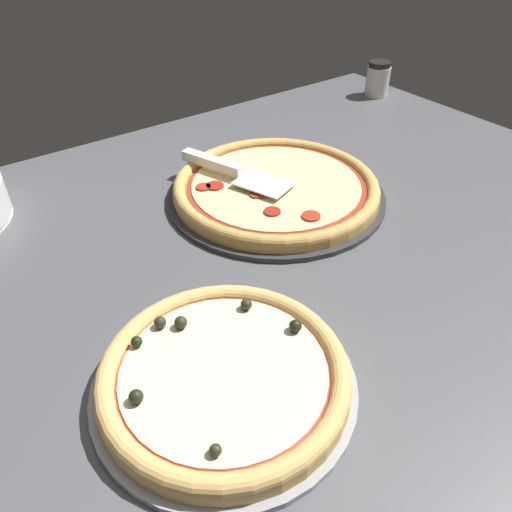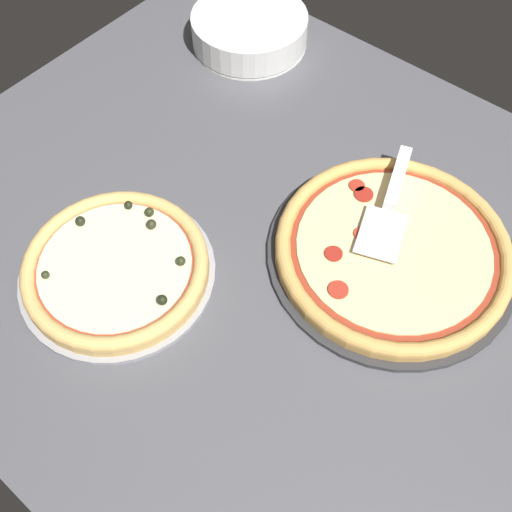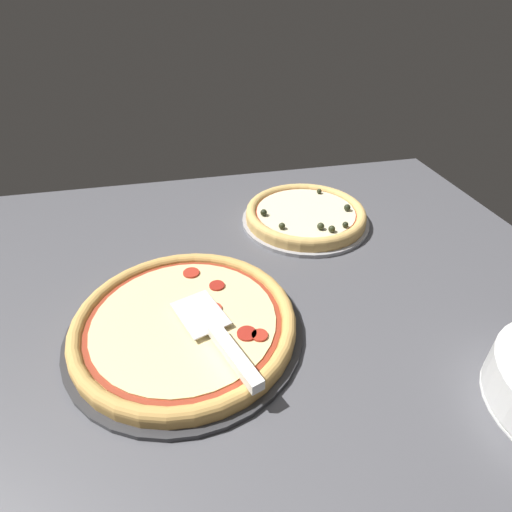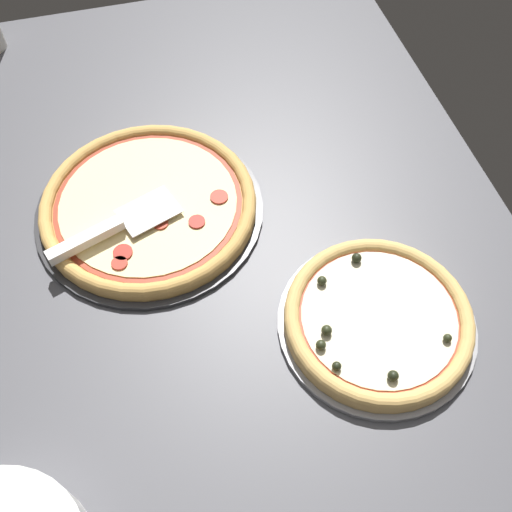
{
  "view_description": "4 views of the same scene",
  "coord_description": "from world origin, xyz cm",
  "px_view_note": "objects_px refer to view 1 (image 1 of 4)",
  "views": [
    {
      "loc": [
        44.93,
        56.68,
        51.36
      ],
      "look_at": [
        7.89,
        6.2,
        3.0
      ],
      "focal_mm": 35.0,
      "sensor_mm": 36.0,
      "label": 1
    },
    {
      "loc": [
        -27.13,
        48.67,
        86.58
      ],
      "look_at": [
        7.89,
        6.2,
        3.0
      ],
      "focal_mm": 42.0,
      "sensor_mm": 36.0,
      "label": 2
    },
    {
      "loc": [
        -7.49,
        -63.39,
        54.1
      ],
      "look_at": [
        7.89,
        6.2,
        3.0
      ],
      "focal_mm": 28.0,
      "sensor_mm": 36.0,
      "label": 3
    },
    {
      "loc": [
        64.17,
        -8.81,
        89.7
      ],
      "look_at": [
        7.89,
        6.2,
        3.0
      ],
      "focal_mm": 42.0,
      "sensor_mm": 36.0,
      "label": 4
    }
  ],
  "objects_px": {
    "pizza_front": "(276,187)",
    "parmesan_shaker": "(378,79)",
    "pizza_back": "(224,374)",
    "serving_spatula": "(224,167)"
  },
  "relations": [
    {
      "from": "pizza_back",
      "to": "serving_spatula",
      "type": "distance_m",
      "value": 0.5
    },
    {
      "from": "pizza_back",
      "to": "serving_spatula",
      "type": "relative_size",
      "value": 1.25
    },
    {
      "from": "serving_spatula",
      "to": "pizza_front",
      "type": "bearing_deg",
      "value": 123.91
    },
    {
      "from": "pizza_back",
      "to": "parmesan_shaker",
      "type": "distance_m",
      "value": 1.1
    },
    {
      "from": "pizza_front",
      "to": "parmesan_shaker",
      "type": "bearing_deg",
      "value": -154.51
    },
    {
      "from": "pizza_front",
      "to": "pizza_back",
      "type": "xyz_separation_m",
      "value": [
        0.34,
        0.33,
        0.0
      ]
    },
    {
      "from": "pizza_front",
      "to": "parmesan_shaker",
      "type": "distance_m",
      "value": 0.65
    },
    {
      "from": "pizza_front",
      "to": "serving_spatula",
      "type": "height_order",
      "value": "serving_spatula"
    },
    {
      "from": "parmesan_shaker",
      "to": "pizza_front",
      "type": "bearing_deg",
      "value": 25.49
    },
    {
      "from": "pizza_front",
      "to": "parmesan_shaker",
      "type": "height_order",
      "value": "parmesan_shaker"
    }
  ]
}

